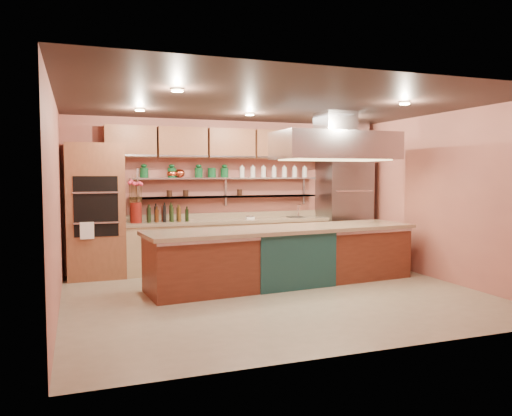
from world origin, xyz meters
name	(u,v)px	position (x,y,z in m)	size (l,w,h in m)	color
floor	(276,296)	(0.00, 0.00, -0.01)	(6.00, 5.00, 0.02)	gray
ceiling	(277,103)	(0.00, 0.00, 2.80)	(6.00, 5.00, 0.02)	black
wall_back	(228,194)	(0.00, 2.50, 1.40)	(6.00, 0.04, 2.80)	#AE6252
wall_front	(372,213)	(0.00, -2.50, 1.40)	(6.00, 0.04, 2.80)	#AE6252
wall_left	(56,205)	(-3.00, 0.00, 1.40)	(0.04, 5.00, 2.80)	#AE6252
wall_right	(444,197)	(3.00, 0.00, 1.40)	(0.04, 5.00, 2.80)	#AE6252
oven_stack	(95,211)	(-2.45, 2.18, 1.15)	(0.95, 0.64, 2.30)	brown
refrigerator	(344,210)	(2.35, 2.14, 1.05)	(0.95, 0.72, 2.10)	slate
back_counter	(230,244)	(-0.05, 2.20, 0.47)	(3.84, 0.64, 0.93)	tan
wall_shelf_lower	(227,197)	(-0.05, 2.37, 1.35)	(3.60, 0.26, 0.03)	#A9ABB0
wall_shelf_upper	(227,178)	(-0.05, 2.37, 1.70)	(3.60, 0.26, 0.03)	#A9ABB0
upper_cabinets	(230,144)	(0.00, 2.32, 2.35)	(4.60, 0.36, 0.55)	brown
range_hood	(335,146)	(1.30, 0.64, 2.25)	(2.00, 1.00, 0.45)	#A9ABB0
ceiling_downlights	(272,107)	(0.00, 0.20, 2.77)	(4.00, 2.80, 0.02)	#FFE5A5
island	(285,256)	(0.40, 0.64, 0.46)	(4.42, 0.96, 0.92)	#622C1C
flower_vase	(136,213)	(-1.78, 2.15, 1.11)	(0.20, 0.20, 0.36)	#63140E
oil_bottle_cluster	(168,215)	(-1.22, 2.15, 1.06)	(0.79, 0.23, 0.25)	black
kitchen_scale	(250,217)	(0.33, 2.15, 0.97)	(0.15, 0.11, 0.09)	white
bar_faucet	(298,211)	(1.38, 2.25, 1.05)	(0.03, 0.03, 0.24)	white
copper_kettle	(180,173)	(-0.96, 2.37, 1.79)	(0.20, 0.20, 0.16)	#C74D2E
green_canister	(212,173)	(-0.35, 2.37, 1.80)	(0.15, 0.15, 0.18)	#0D401D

